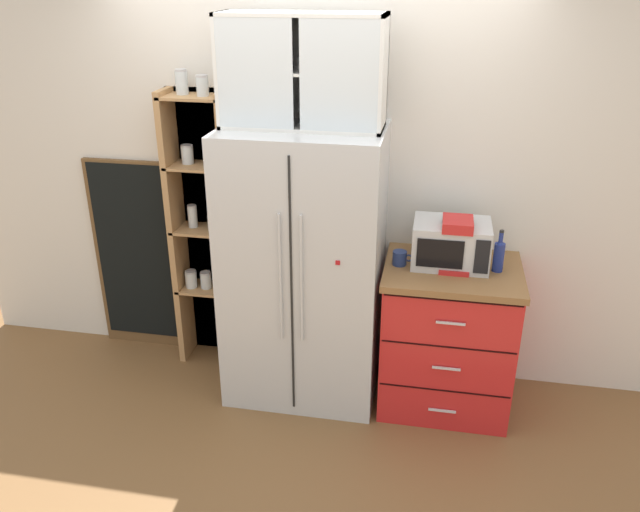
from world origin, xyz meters
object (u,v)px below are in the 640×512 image
(microwave, at_px, (451,244))
(bottle_clear, at_px, (455,241))
(chalkboard_menu, at_px, (136,256))
(mug_navy, at_px, (400,258))
(refrigerator, at_px, (304,268))
(bottle_cobalt, at_px, (499,254))
(coffee_maker, at_px, (456,243))

(microwave, bearing_deg, bottle_clear, 57.91)
(chalkboard_menu, bearing_deg, bottle_clear, -5.34)
(bottle_clear, height_order, chalkboard_menu, chalkboard_menu)
(mug_navy, bearing_deg, bottle_clear, 18.67)
(refrigerator, distance_m, chalkboard_menu, 1.31)
(bottle_cobalt, bearing_deg, microwave, 170.52)
(bottle_clear, xyz_separation_m, chalkboard_menu, (-2.15, 0.20, -0.37))
(refrigerator, xyz_separation_m, microwave, (0.86, 0.06, 0.20))
(mug_navy, relative_size, bottle_cobalt, 0.47)
(microwave, xyz_separation_m, mug_navy, (-0.29, -0.07, -0.09))
(mug_navy, height_order, bottle_clear, bottle_clear)
(microwave, relative_size, mug_navy, 3.73)
(coffee_maker, distance_m, bottle_clear, 0.09)
(mug_navy, bearing_deg, chalkboard_menu, 170.53)
(mug_navy, bearing_deg, coffee_maker, 4.21)
(coffee_maker, relative_size, bottle_cobalt, 1.23)
(bottle_cobalt, distance_m, bottle_clear, 0.26)
(coffee_maker, xyz_separation_m, chalkboard_menu, (-2.15, 0.28, -0.39))
(mug_navy, distance_m, bottle_cobalt, 0.56)
(coffee_maker, xyz_separation_m, bottle_clear, (0.00, 0.08, -0.02))
(refrigerator, bearing_deg, mug_navy, -0.13)
(bottle_clear, bearing_deg, refrigerator, -173.33)
(microwave, xyz_separation_m, chalkboard_menu, (-2.13, 0.24, -0.36))
(microwave, relative_size, bottle_cobalt, 1.75)
(refrigerator, relative_size, mug_navy, 14.53)
(microwave, distance_m, bottle_clear, 0.05)
(mug_navy, distance_m, bottle_clear, 0.34)
(bottle_cobalt, bearing_deg, mug_navy, -177.98)
(bottle_clear, distance_m, chalkboard_menu, 2.19)
(coffee_maker, height_order, mug_navy, coffee_maker)
(coffee_maker, relative_size, chalkboard_menu, 0.22)
(coffee_maker, height_order, bottle_cobalt, coffee_maker)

